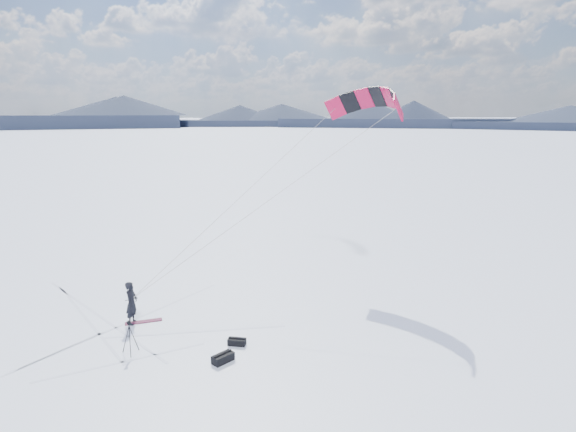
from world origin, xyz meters
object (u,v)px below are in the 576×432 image
object	(u,v)px
tripod	(129,333)
gear_bag_b	(237,342)
snowboard	(144,322)
snowkiter	(133,323)
gear_bag_a	(223,358)

from	to	relation	value
tripod	gear_bag_b	world-z (taller)	tripod
snowboard	tripod	xyz separation A→B (m)	(-0.51, -2.80, 0.83)
snowboard	snowkiter	bearing A→B (deg)	178.21
snowboard	gear_bag_a	bearing A→B (deg)	-59.88
gear_bag_b	tripod	bearing A→B (deg)	-160.30
gear_bag_a	gear_bag_b	xyz separation A→B (m)	(0.76, 1.17, -0.02)
tripod	gear_bag_b	xyz separation A→B (m)	(4.04, -0.54, -0.71)
snowkiter	snowboard	xyz separation A→B (m)	(0.45, -0.00, 0.02)
tripod	gear_bag_a	world-z (taller)	tripod
gear_bag_b	snowkiter	bearing A→B (deg)	167.26
snowkiter	tripod	bearing A→B (deg)	-157.75
gear_bag_a	tripod	bearing A→B (deg)	123.08
gear_bag_a	snowboard	bearing A→B (deg)	92.20
tripod	gear_bag_b	bearing A→B (deg)	-37.56
snowkiter	snowboard	world-z (taller)	snowkiter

